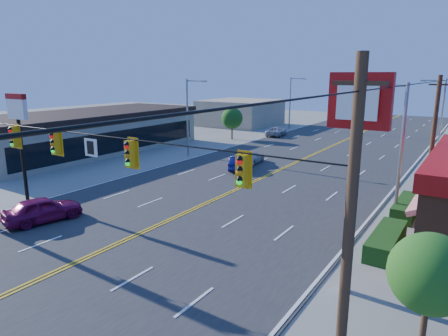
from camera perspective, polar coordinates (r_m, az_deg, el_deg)
The scene contains 18 objects.
ground at distance 20.08m, azimuth -19.53°, elevation -12.38°, with size 160.00×160.00×0.00m, color gray.
road at distance 35.08m, azimuth 7.11°, elevation -0.71°, with size 20.00×120.00×0.06m, color #2D2D30.
signal_span at distance 18.66m, azimuth -20.90°, elevation 1.43°, with size 24.32×0.34×9.00m.
kfc_pylon at distance 15.35m, azimuth 18.46°, elevation 3.64°, with size 2.20×0.36×8.50m.
strip_mall at distance 47.04m, azimuth -18.93°, elevation 4.98°, with size 10.40×26.40×4.40m.
pizza_hut_sign at distance 29.83m, azimuth -27.26°, elevation 5.54°, with size 1.90×0.30×6.85m.
streetlight_se at distance 25.31m, azimuth 23.62°, elevation 3.24°, with size 2.55×0.25×8.00m.
streetlight_ne at distance 49.01m, azimuth 28.48°, elevation 7.08°, with size 2.55×0.25×8.00m.
streetlight_sw at distance 41.68m, azimuth -5.04°, elevation 7.80°, with size 2.55×0.25×8.00m.
streetlight_nw at distance 64.13m, azimuth 9.59°, elevation 9.56°, with size 2.55×0.25×8.00m.
utility_pole_near at distance 29.11m, azimuth 27.64°, elevation 3.38°, with size 0.28×0.28×8.40m, color #47301E.
tree_kfc_front at distance 14.02m, azimuth 27.38°, elevation -13.28°, with size 2.52×2.52×3.78m.
tree_west at distance 52.91m, azimuth 1.16°, elevation 7.12°, with size 2.80×2.80×4.20m.
bld_west_far at distance 68.51m, azimuth 2.38°, elevation 7.92°, with size 11.00×12.00×4.20m, color tan.
car_magenta at distance 25.54m, azimuth -24.44°, elevation -5.51°, with size 1.74×4.33×1.47m, color maroon.
car_blue at distance 35.98m, azimuth 2.08°, elevation 0.71°, with size 1.32×3.79×1.25m, color navy.
car_white at distance 38.41m, azimuth 3.80°, elevation 1.44°, with size 1.65×4.07×1.18m, color silver.
car_silver at distance 56.33m, azimuth 7.47°, elevation 5.16°, with size 2.07×4.48×1.24m, color #B8B8BD.
Camera 1 is at (14.76, -10.69, 8.42)m, focal length 32.00 mm.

